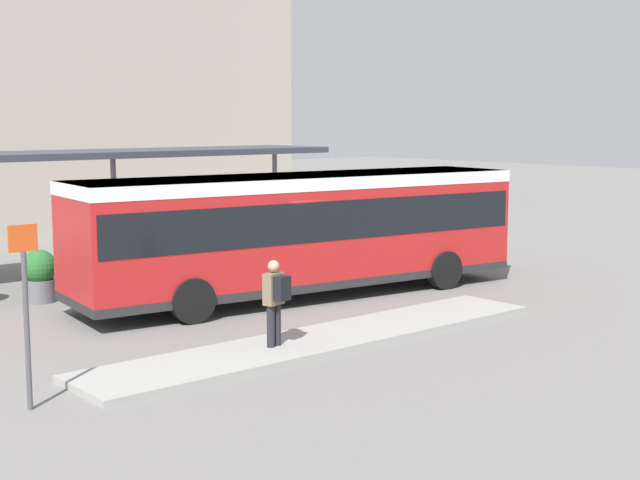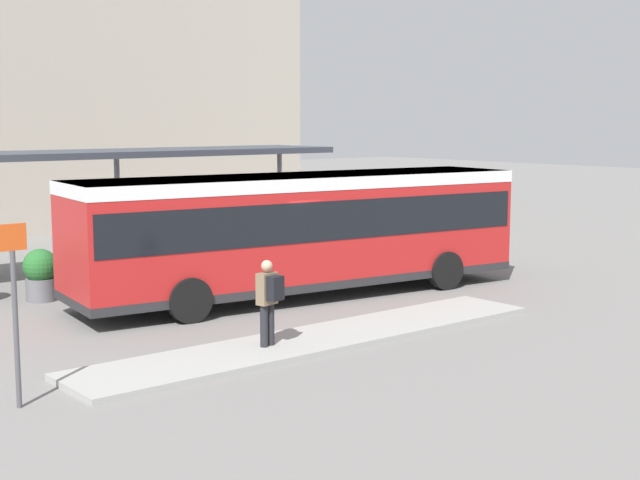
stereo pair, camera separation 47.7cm
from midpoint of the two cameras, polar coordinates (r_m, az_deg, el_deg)
ground_plane at (r=22.04m, az=-0.53°, el=-3.60°), size 120.00×120.00×0.00m
curb_island at (r=17.54m, az=0.85°, el=-6.35°), size 10.46×1.80×0.12m
city_bus at (r=21.77m, az=-0.52°, el=0.95°), size 11.71×3.96×2.99m
pedestrian_waiting at (r=16.56m, az=-2.47°, el=-3.68°), size 0.43×0.47×1.63m
bicycle_red at (r=30.29m, az=10.32°, el=0.05°), size 0.48×1.62×0.70m
bicycle_white at (r=30.54m, az=8.93°, el=0.16°), size 0.48×1.67×0.72m
bicycle_orange at (r=31.19m, az=8.23°, el=0.35°), size 0.48×1.72×0.74m
station_shelter at (r=26.09m, az=-12.39°, el=5.31°), size 13.66×3.02×3.46m
potted_planter_near_shelter at (r=22.30m, az=-16.87°, el=-2.08°), size 0.82×0.82×1.26m
platform_sign at (r=13.96m, az=-18.02°, el=-4.08°), size 0.44×0.08×2.80m
station_building at (r=42.97m, az=-17.33°, el=10.50°), size 18.43×15.14×13.36m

